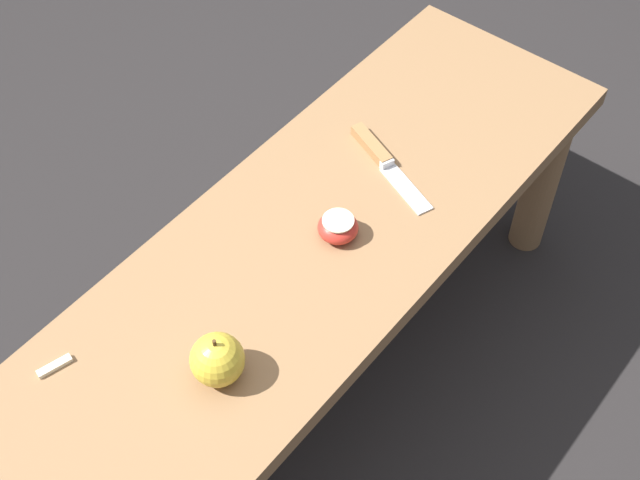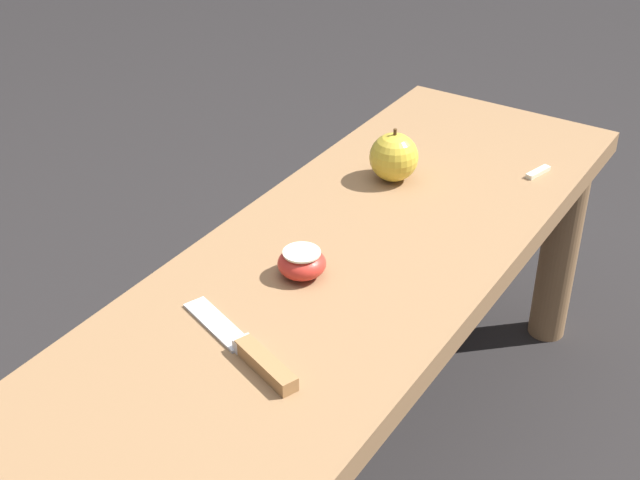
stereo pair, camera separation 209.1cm
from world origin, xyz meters
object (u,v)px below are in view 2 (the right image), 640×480
at_px(apple_whole, 394,157).
at_px(wooden_bench, 336,314).
at_px(apple_cut, 302,263).
at_px(knife, 253,354).

bearing_deg(apple_whole, wooden_bench, -168.09).
bearing_deg(apple_whole, apple_cut, -174.86).
distance_m(wooden_bench, apple_cut, 0.12).
relative_size(knife, apple_cut, 3.26).
height_order(wooden_bench, knife, knife).
bearing_deg(wooden_bench, apple_whole, 11.91).
xyz_separation_m(wooden_bench, apple_cut, (-0.05, 0.03, 0.11)).
distance_m(knife, apple_whole, 0.53).
relative_size(wooden_bench, apple_whole, 14.32).
xyz_separation_m(wooden_bench, apple_whole, (0.28, 0.06, 0.13)).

